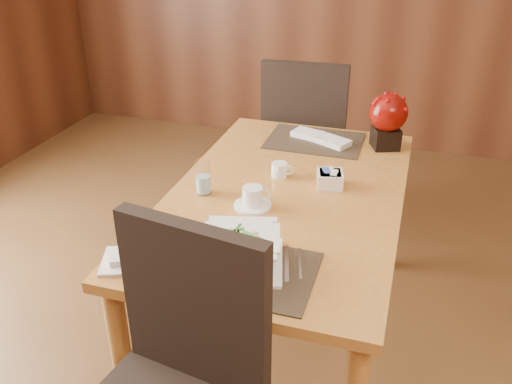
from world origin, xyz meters
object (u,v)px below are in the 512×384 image
(near_chair, at_px, (174,384))
(far_chair, at_px, (306,136))
(dining_table, at_px, (286,213))
(soup_setting, at_px, (241,251))
(coffee_cup, at_px, (253,198))
(sugar_caddy, at_px, (330,179))
(creamer_jug, at_px, (279,170))
(water_glass, at_px, (203,177))
(berry_decor, at_px, (388,118))
(bread_plate, at_px, (127,261))

(near_chair, xyz_separation_m, far_chair, (-0.05, 1.89, 0.01))
(dining_table, relative_size, near_chair, 1.46)
(soup_setting, bearing_deg, coffee_cup, 87.13)
(dining_table, relative_size, sugar_caddy, 14.79)
(sugar_caddy, xyz_separation_m, near_chair, (-0.25, -0.99, -0.20))
(coffee_cup, bearing_deg, creamer_jug, 83.94)
(dining_table, height_order, coffee_cup, coffee_cup)
(dining_table, bearing_deg, far_chair, 97.86)
(creamer_jug, xyz_separation_m, sugar_caddy, (0.22, -0.02, -0.00))
(coffee_cup, height_order, creamer_jug, coffee_cup)
(soup_setting, xyz_separation_m, water_glass, (-0.29, 0.41, 0.02))
(sugar_caddy, xyz_separation_m, berry_decor, (0.18, 0.47, 0.12))
(far_chair, bearing_deg, creamer_jug, 91.70)
(soup_setting, height_order, near_chair, near_chair)
(creamer_jug, distance_m, berry_decor, 0.61)
(soup_setting, bearing_deg, far_chair, 79.79)
(soup_setting, bearing_deg, berry_decor, 57.62)
(sugar_caddy, bearing_deg, water_glass, -155.65)
(coffee_cup, bearing_deg, soup_setting, -78.11)
(far_chair, bearing_deg, coffee_cup, 89.09)
(creamer_jug, relative_size, near_chair, 0.08)
(dining_table, bearing_deg, water_glass, -161.49)
(bread_plate, height_order, far_chair, far_chair)
(sugar_caddy, distance_m, bread_plate, 0.89)
(water_glass, height_order, berry_decor, berry_decor)
(dining_table, bearing_deg, bread_plate, -121.10)
(soup_setting, distance_m, creamer_jug, 0.65)
(bread_plate, bearing_deg, soup_setting, 15.35)
(water_glass, xyz_separation_m, berry_decor, (0.64, 0.68, 0.08))
(near_chair, bearing_deg, berry_decor, 83.12)
(water_glass, xyz_separation_m, sugar_caddy, (0.47, 0.21, -0.04))
(creamer_jug, distance_m, bread_plate, 0.80)
(creamer_jug, bearing_deg, coffee_cup, -101.23)
(water_glass, height_order, sugar_caddy, water_glass)
(dining_table, xyz_separation_m, creamer_jug, (-0.07, 0.13, 0.13))
(dining_table, distance_m, berry_decor, 0.71)
(sugar_caddy, relative_size, bread_plate, 0.65)
(near_chair, distance_m, far_chair, 1.89)
(berry_decor, bearing_deg, near_chair, -106.10)
(soup_setting, relative_size, far_chair, 0.31)
(dining_table, height_order, bread_plate, bread_plate)
(dining_table, distance_m, sugar_caddy, 0.23)
(bread_plate, bearing_deg, berry_decor, 59.52)
(soup_setting, relative_size, bread_plate, 2.03)
(berry_decor, xyz_separation_m, far_chair, (-0.47, 0.43, -0.31))
(sugar_caddy, bearing_deg, creamer_jug, 174.11)
(coffee_cup, height_order, berry_decor, berry_decor)
(dining_table, height_order, soup_setting, soup_setting)
(water_glass, relative_size, sugar_caddy, 1.39)
(water_glass, distance_m, near_chair, 0.85)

